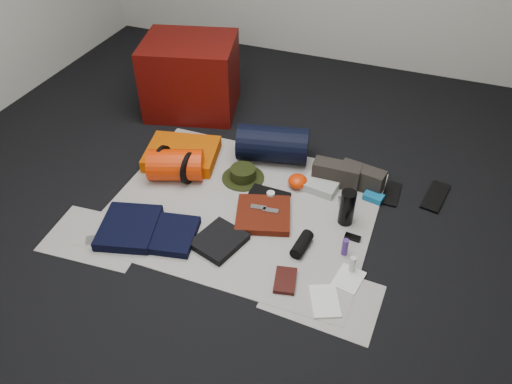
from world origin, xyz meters
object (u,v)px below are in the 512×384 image
(paperback_book, at_px, (285,280))
(red_cabinet, at_px, (191,76))
(compact_camera, at_px, (345,202))
(navy_duffel, at_px, (273,144))
(sleeping_pad, at_px, (182,154))
(water_bottle, at_px, (347,208))
(stuff_sack, at_px, (176,165))

(paperback_book, bearing_deg, red_cabinet, 118.96)
(compact_camera, bearing_deg, paperback_book, -114.61)
(navy_duffel, relative_size, paperback_book, 2.77)
(compact_camera, height_order, paperback_book, compact_camera)
(sleeping_pad, relative_size, water_bottle, 2.10)
(stuff_sack, distance_m, paperback_book, 1.13)
(sleeping_pad, bearing_deg, navy_duffel, 20.82)
(red_cabinet, bearing_deg, compact_camera, -41.58)
(compact_camera, bearing_deg, red_cabinet, 140.45)
(sleeping_pad, distance_m, water_bottle, 1.23)
(navy_duffel, bearing_deg, stuff_sack, -153.85)
(stuff_sack, xyz_separation_m, navy_duffel, (0.53, 0.42, 0.02))
(water_bottle, height_order, compact_camera, water_bottle)
(water_bottle, height_order, paperback_book, water_bottle)
(sleeping_pad, distance_m, compact_camera, 1.18)
(red_cabinet, height_order, sleeping_pad, red_cabinet)
(red_cabinet, distance_m, stuff_sack, 0.92)
(paperback_book, bearing_deg, compact_camera, 65.95)
(sleeping_pad, relative_size, compact_camera, 5.30)
(navy_duffel, height_order, water_bottle, navy_duffel)
(water_bottle, distance_m, compact_camera, 0.19)
(red_cabinet, distance_m, paperback_book, 1.94)
(water_bottle, bearing_deg, paperback_book, -108.54)
(sleeping_pad, relative_size, paperback_book, 2.77)
(red_cabinet, bearing_deg, sleeping_pad, -84.73)
(sleeping_pad, distance_m, navy_duffel, 0.64)
(red_cabinet, xyz_separation_m, water_bottle, (1.45, -0.88, -0.16))
(sleeping_pad, height_order, compact_camera, sleeping_pad)
(navy_duffel, bearing_deg, red_cabinet, 139.73)
(navy_duffel, distance_m, water_bottle, 0.76)
(navy_duffel, bearing_deg, paperback_book, -79.56)
(stuff_sack, height_order, water_bottle, water_bottle)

